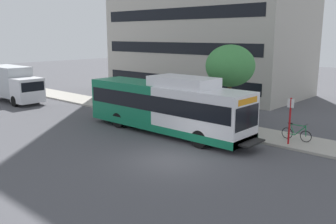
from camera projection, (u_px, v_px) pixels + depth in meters
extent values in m
plane|color=#4C4C51|center=(77.00, 132.00, 23.31)|extent=(120.00, 120.00, 0.00)
cube|color=#A8A399|center=(173.00, 118.00, 27.08)|extent=(3.00, 56.00, 0.14)
cube|color=white|center=(202.00, 113.00, 20.96)|extent=(2.54, 5.80, 2.73)
cube|color=#14724C|center=(134.00, 101.00, 24.75)|extent=(2.54, 5.80, 2.73)
cube|color=#14724C|center=(165.00, 124.00, 23.09)|extent=(2.57, 11.60, 0.44)
cube|color=black|center=(165.00, 101.00, 22.78)|extent=(2.58, 11.25, 0.96)
cube|color=black|center=(247.00, 117.00, 19.05)|extent=(2.34, 0.10, 1.24)
cube|color=orange|center=(247.00, 101.00, 18.87)|extent=(1.90, 0.08, 0.32)
cube|color=white|center=(183.00, 82.00, 21.56)|extent=(2.16, 4.06, 0.60)
cube|color=black|center=(252.00, 143.00, 19.06)|extent=(1.78, 0.60, 0.10)
cylinder|color=black|center=(200.00, 139.00, 19.92)|extent=(0.30, 1.00, 1.00)
cylinder|color=black|center=(223.00, 131.00, 21.57)|extent=(0.30, 1.00, 1.00)
cylinder|color=black|center=(119.00, 120.00, 24.36)|extent=(0.30, 1.00, 1.00)
cylinder|color=black|center=(143.00, 115.00, 26.01)|extent=(0.30, 1.00, 1.00)
cylinder|color=red|center=(290.00, 121.00, 19.99)|extent=(0.10, 0.10, 2.60)
cube|color=white|center=(291.00, 103.00, 19.77)|extent=(0.04, 0.36, 0.48)
torus|color=black|center=(306.00, 136.00, 20.54)|extent=(0.04, 0.66, 0.66)
torus|color=black|center=(287.00, 133.00, 21.26)|extent=(0.04, 0.66, 0.66)
cylinder|color=#19723F|center=(300.00, 131.00, 20.71)|extent=(0.05, 0.64, 0.64)
cylinder|color=#19723F|center=(292.00, 129.00, 21.00)|extent=(0.05, 0.34, 0.62)
cylinder|color=#19723F|center=(298.00, 125.00, 20.75)|extent=(0.05, 0.90, 0.05)
cylinder|color=#19723F|center=(291.00, 134.00, 21.11)|extent=(0.05, 0.45, 0.08)
cylinder|color=#19723F|center=(306.00, 131.00, 20.48)|extent=(0.05, 0.10, 0.67)
cylinder|color=black|center=(306.00, 125.00, 20.43)|extent=(0.52, 0.03, 0.03)
cube|color=black|center=(290.00, 123.00, 21.03)|extent=(0.12, 0.24, 0.06)
cylinder|color=#4C3823|center=(229.00, 104.00, 24.64)|extent=(0.28, 0.28, 2.71)
ellipsoid|color=#3D8442|center=(230.00, 66.00, 24.11)|extent=(3.26, 3.26, 2.77)
cube|color=silver|center=(28.00, 90.00, 31.87)|extent=(2.30, 2.00, 2.10)
cube|color=#B2B7BC|center=(9.00, 81.00, 34.05)|extent=(2.30, 5.00, 2.70)
cube|color=black|center=(33.00, 87.00, 31.16)|extent=(2.07, 0.08, 0.80)
cylinder|color=black|center=(15.00, 101.00, 31.60)|extent=(0.26, 0.92, 0.92)
cylinder|color=black|center=(37.00, 98.00, 33.10)|extent=(0.26, 0.92, 0.92)
cylinder|color=black|center=(15.00, 93.00, 35.80)|extent=(0.26, 0.92, 0.92)
cube|color=black|center=(205.00, 77.00, 39.91)|extent=(10.28, 19.00, 1.10)
cube|color=black|center=(206.00, 47.00, 39.25)|extent=(10.28, 19.00, 1.10)
cube|color=black|center=(206.00, 16.00, 38.59)|extent=(10.28, 19.00, 1.10)
cylinder|color=#B7B7BC|center=(123.00, 59.00, 54.24)|extent=(1.10, 1.10, 5.23)
cylinder|color=#B7B7BC|center=(122.00, 23.00, 53.16)|extent=(0.91, 0.91, 5.23)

